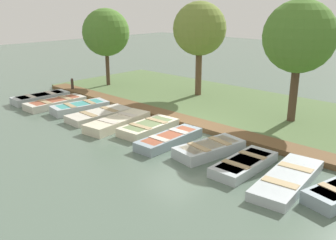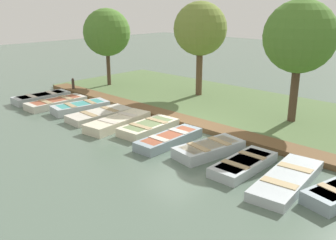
{
  "view_description": "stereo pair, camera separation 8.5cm",
  "coord_description": "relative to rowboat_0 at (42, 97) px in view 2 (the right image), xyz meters",
  "views": [
    {
      "loc": [
        11.25,
        10.18,
        5.36
      ],
      "look_at": [
        0.43,
        -0.09,
        0.65
      ],
      "focal_mm": 40.0,
      "sensor_mm": 36.0,
      "label": 1
    },
    {
      "loc": [
        11.19,
        10.24,
        5.36
      ],
      "look_at": [
        0.43,
        -0.09,
        0.65
      ],
      "focal_mm": 40.0,
      "sensor_mm": 36.0,
      "label": 2
    }
  ],
  "objects": [
    {
      "name": "ground_plane",
      "position": [
        -1.3,
        9.21,
        -0.2
      ],
      "size": [
        80.0,
        80.0,
        0.0
      ],
      "primitive_type": "plane",
      "color": "#566B5B"
    },
    {
      "name": "park_tree_far_left",
      "position": [
        -4.84,
        -0.04,
        3.33
      ],
      "size": [
        2.96,
        2.96,
        5.03
      ],
      "color": "#4C3828",
      "rests_on": "ground_plane"
    },
    {
      "name": "rowboat_3",
      "position": [
        -0.28,
        5.09,
        -0.02
      ],
      "size": [
        3.15,
        1.34,
        0.36
      ],
      "rotation": [
        0.0,
        0.0,
        -0.03
      ],
      "color": "beige",
      "rests_on": "ground_plane"
    },
    {
      "name": "rowboat_8",
      "position": [
        -0.16,
        13.32,
        -0.02
      ],
      "size": [
        2.76,
        1.1,
        0.36
      ],
      "rotation": [
        0.0,
        0.0,
        0.02
      ],
      "color": "#B2BCC1",
      "rests_on": "ground_plane"
    },
    {
      "name": "shore_bank",
      "position": [
        -6.3,
        9.21,
        -0.11
      ],
      "size": [
        8.0,
        24.0,
        0.18
      ],
      "color": "#567042",
      "rests_on": "ground_plane"
    },
    {
      "name": "dock_walkway",
      "position": [
        -2.57,
        9.21,
        -0.09
      ],
      "size": [
        1.01,
        23.1,
        0.22
      ],
      "color": "brown",
      "rests_on": "ground_plane"
    },
    {
      "name": "rowboat_7",
      "position": [
        -0.38,
        11.68,
        0.01
      ],
      "size": [
        2.85,
        1.58,
        0.42
      ],
      "rotation": [
        0.0,
        0.0,
        -0.18
      ],
      "color": "#B2BCC1",
      "rests_on": "ground_plane"
    },
    {
      "name": "rowboat_2",
      "position": [
        -0.33,
        3.41,
        0.02
      ],
      "size": [
        2.97,
        1.53,
        0.43
      ],
      "rotation": [
        0.0,
        0.0,
        -0.14
      ],
      "color": "#B2BCC1",
      "rests_on": "ground_plane"
    },
    {
      "name": "rowboat_6",
      "position": [
        -0.14,
        9.88,
        -0.01
      ],
      "size": [
        3.1,
        1.07,
        0.39
      ],
      "rotation": [
        0.0,
        0.0,
        0.03
      ],
      "color": "#8C9EA8",
      "rests_on": "ground_plane"
    },
    {
      "name": "rowboat_4",
      "position": [
        -0.11,
        6.73,
        0.01
      ],
      "size": [
        3.41,
        1.51,
        0.43
      ],
      "rotation": [
        0.0,
        0.0,
        0.13
      ],
      "color": "beige",
      "rests_on": "ground_plane"
    },
    {
      "name": "rowboat_9",
      "position": [
        -0.14,
        14.89,
        -0.04
      ],
      "size": [
        3.62,
        1.54,
        0.33
      ],
      "rotation": [
        0.0,
        0.0,
        0.11
      ],
      "color": "#B2BCC1",
      "rests_on": "ground_plane"
    },
    {
      "name": "rowboat_0",
      "position": [
        0.0,
        0.0,
        0.0
      ],
      "size": [
        3.16,
        1.25,
        0.4
      ],
      "rotation": [
        0.0,
        0.0,
        -0.05
      ],
      "color": "#B2BCC1",
      "rests_on": "ground_plane"
    },
    {
      "name": "park_tree_center",
      "position": [
        -5.77,
        12.23,
        3.73
      ],
      "size": [
        3.13,
        3.13,
        5.53
      ],
      "color": "#4C3828",
      "rests_on": "ground_plane"
    },
    {
      "name": "rowboat_5",
      "position": [
        -0.58,
        8.24,
        -0.0
      ],
      "size": [
        2.81,
        1.41,
        0.4
      ],
      "rotation": [
        0.0,
        0.0,
        0.06
      ],
      "color": "beige",
      "rests_on": "ground_plane"
    },
    {
      "name": "park_tree_left",
      "position": [
        -6.76,
        5.95,
        3.72
      ],
      "size": [
        2.98,
        2.98,
        5.45
      ],
      "color": "brown",
      "rests_on": "ground_plane"
    },
    {
      "name": "mooring_post_near",
      "position": [
        -2.44,
        -0.54,
        0.25
      ],
      "size": [
        0.17,
        0.17,
        0.89
      ],
      "color": "#47382D",
      "rests_on": "ground_plane"
    },
    {
      "name": "rowboat_1",
      "position": [
        0.02,
        1.63,
        -0.01
      ],
      "size": [
        3.19,
        1.16,
        0.39
      ],
      "rotation": [
        0.0,
        0.0,
        0.0
      ],
      "color": "beige",
      "rests_on": "ground_plane"
    }
  ]
}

